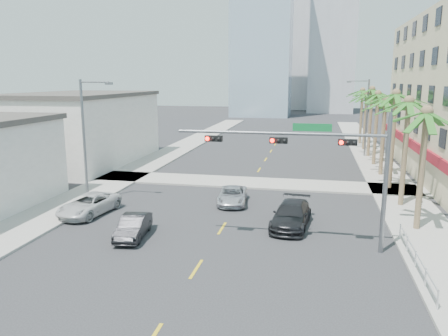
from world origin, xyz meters
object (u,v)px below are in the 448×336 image
object	(u,v)px
traffic_signal_mast	(322,156)
car_parked_far	(89,205)
car_lane_left	(133,227)
car_lane_center	(232,195)
car_lane_right	(291,215)

from	to	relation	value
traffic_signal_mast	car_parked_far	world-z (taller)	traffic_signal_mast
car_lane_left	car_lane_center	distance (m)	9.13
traffic_signal_mast	car_lane_right	size ratio (longest dim) A/B	2.15
car_parked_far	car_lane_right	size ratio (longest dim) A/B	0.96
traffic_signal_mast	car_lane_center	distance (m)	10.73
traffic_signal_mast	car_lane_right	xyz separation A→B (m)	(-1.66, 3.26, -4.31)
traffic_signal_mast	car_parked_far	distance (m)	16.08
car_parked_far	car_lane_center	size ratio (longest dim) A/B	1.13
car_lane_left	traffic_signal_mast	bearing A→B (deg)	-4.95
car_parked_far	car_lane_right	bearing A→B (deg)	9.15
traffic_signal_mast	car_lane_left	bearing A→B (deg)	-177.36
car_lane_right	car_lane_center	bearing A→B (deg)	141.77
car_lane_center	traffic_signal_mast	bearing A→B (deg)	-56.87
car_lane_right	traffic_signal_mast	bearing A→B (deg)	-57.75
car_lane_right	car_lane_left	bearing A→B (deg)	-151.72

